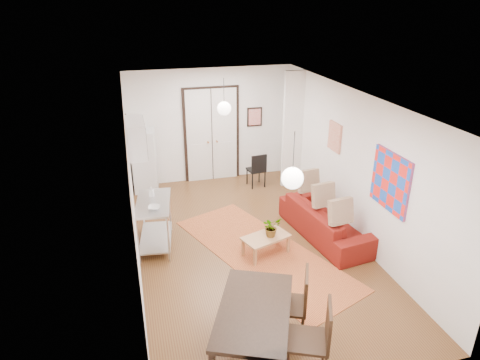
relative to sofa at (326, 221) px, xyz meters
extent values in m
plane|color=brown|center=(-1.58, 0.06, -0.34)|extent=(7.00, 7.00, 0.00)
cube|color=white|center=(-1.58, 0.06, 2.56)|extent=(4.20, 7.00, 0.02)
cube|color=silver|center=(-1.58, 3.56, 1.11)|extent=(4.20, 0.02, 2.90)
cube|color=silver|center=(-1.58, -3.44, 1.11)|extent=(4.20, 0.02, 2.90)
cube|color=silver|center=(-3.68, 0.06, 1.11)|extent=(0.02, 7.00, 2.90)
cube|color=silver|center=(0.52, 0.06, 1.11)|extent=(0.02, 7.00, 2.90)
cube|color=silver|center=(-1.58, 3.51, 0.86)|extent=(1.44, 0.06, 2.50)
cube|color=silver|center=(0.27, 2.61, 1.11)|extent=(0.50, 0.10, 2.90)
cube|color=white|center=(-3.50, 1.56, 1.56)|extent=(0.35, 1.00, 0.70)
cube|color=red|center=(0.49, -1.19, 1.31)|extent=(0.05, 1.00, 1.00)
cube|color=beige|center=(0.49, 0.86, 1.46)|extent=(0.05, 0.50, 0.60)
cube|color=red|center=(-0.43, 3.53, 1.26)|extent=(0.40, 0.03, 0.50)
cube|color=brown|center=(-3.65, 2.06, 1.61)|extent=(0.03, 0.44, 0.54)
sphere|color=white|center=(-1.58, 2.06, 1.91)|extent=(0.30, 0.30, 0.30)
cylinder|color=black|center=(-1.58, 2.06, 2.31)|extent=(0.01, 0.01, 0.50)
sphere|color=white|center=(-1.58, -1.94, 1.91)|extent=(0.30, 0.30, 0.30)
cylinder|color=black|center=(-1.58, -1.94, 2.31)|extent=(0.01, 0.01, 0.50)
cube|color=#C16930|center=(-1.41, -0.28, -0.33)|extent=(2.87, 4.28, 0.01)
imported|color=maroon|center=(0.00, 0.00, 0.00)|extent=(1.21, 2.40, 0.67)
cube|color=tan|center=(-1.37, -0.33, 0.03)|extent=(0.98, 0.74, 0.04)
cube|color=tan|center=(-1.76, -0.52, -0.16)|extent=(0.06, 0.06, 0.35)
cube|color=tan|center=(-0.99, -0.52, -0.16)|extent=(0.06, 0.06, 0.35)
cube|color=tan|center=(-1.76, -0.13, -0.16)|extent=(0.06, 0.06, 0.35)
cube|color=tan|center=(-0.99, -0.13, -0.16)|extent=(0.06, 0.06, 0.35)
imported|color=#38672E|center=(-1.27, -0.33, 0.24)|extent=(0.39, 0.41, 0.38)
cube|color=#BABDBF|center=(-3.33, 0.52, 0.59)|extent=(0.79, 1.31, 0.04)
cube|color=#BABDBF|center=(-3.33, 0.52, -0.15)|extent=(0.74, 1.27, 0.03)
cylinder|color=#BABDBF|center=(-3.60, -0.06, 0.13)|extent=(0.04, 0.04, 0.93)
cylinder|color=#BABDBF|center=(-3.06, -0.06, 0.13)|extent=(0.04, 0.04, 0.93)
cylinder|color=#BABDBF|center=(-3.60, 1.10, 0.13)|extent=(0.04, 0.04, 0.93)
cylinder|color=#BABDBF|center=(-3.06, 1.10, 0.13)|extent=(0.04, 0.04, 0.93)
imported|color=beige|center=(-3.33, 0.22, 0.64)|extent=(0.27, 0.27, 0.05)
imported|color=#5494B6|center=(-3.33, 0.77, 0.71)|extent=(0.11, 0.11, 0.20)
cube|color=silver|center=(-3.33, 3.21, 0.44)|extent=(0.62, 0.62, 1.56)
cube|color=black|center=(-2.33, -2.72, 0.50)|extent=(1.45, 1.79, 0.06)
cube|color=black|center=(-2.73, -1.99, 0.07)|extent=(0.09, 0.09, 0.80)
cube|color=black|center=(-1.94, -1.99, 0.07)|extent=(0.09, 0.09, 0.80)
cube|color=#372211|center=(-1.73, -2.37, 0.18)|extent=(0.67, 0.66, 0.04)
cube|color=#372211|center=(-1.73, -2.13, 0.47)|extent=(0.24, 0.47, 0.54)
cylinder|color=#372211|center=(-1.95, -2.60, -0.08)|extent=(0.03, 0.03, 0.51)
cylinder|color=#372211|center=(-1.52, -2.60, -0.08)|extent=(0.03, 0.03, 0.51)
cylinder|color=#372211|center=(-1.95, -2.14, -0.08)|extent=(0.03, 0.03, 0.51)
cylinder|color=#372211|center=(-1.52, -2.14, -0.08)|extent=(0.03, 0.03, 0.51)
cube|color=#372211|center=(-1.73, -3.07, 0.18)|extent=(0.67, 0.66, 0.04)
cube|color=#372211|center=(-1.73, -2.83, 0.47)|extent=(0.24, 0.47, 0.54)
cylinder|color=#372211|center=(-1.95, -2.84, -0.08)|extent=(0.03, 0.03, 0.51)
cylinder|color=#372211|center=(-1.52, -2.84, -0.08)|extent=(0.03, 0.03, 0.51)
cube|color=black|center=(-0.61, 2.77, 0.10)|extent=(0.45, 0.45, 0.04)
cube|color=black|center=(-0.61, 2.95, 0.34)|extent=(0.41, 0.09, 0.43)
cylinder|color=black|center=(-0.79, 2.59, -0.12)|extent=(0.03, 0.03, 0.43)
cylinder|color=black|center=(-0.44, 2.59, -0.12)|extent=(0.03, 0.03, 0.43)
cylinder|color=black|center=(-0.79, 2.94, -0.12)|extent=(0.03, 0.03, 0.43)
cylinder|color=black|center=(-0.44, 2.94, -0.12)|extent=(0.03, 0.03, 0.43)
camera|label=1|loc=(-3.64, -6.83, 4.16)|focal=32.00mm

